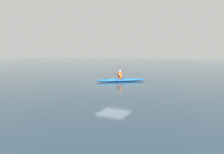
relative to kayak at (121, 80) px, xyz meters
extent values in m
plane|color=#233847|center=(-0.08, 1.80, -0.15)|extent=(160.00, 160.00, 0.00)
ellipsoid|color=#1959A5|center=(0.00, 0.00, 0.00)|extent=(4.13, 3.36, 0.31)
torus|color=black|center=(0.02, 0.02, 0.13)|extent=(0.84, 0.84, 0.04)
cylinder|color=black|center=(1.12, 0.85, 0.14)|extent=(0.18, 0.18, 0.02)
cylinder|color=#E04C14|center=(0.10, 0.08, 0.44)|extent=(0.39, 0.39, 0.57)
sphere|color=tan|center=(0.10, 0.08, 0.83)|extent=(0.21, 0.21, 0.21)
cylinder|color=black|center=(0.26, 0.20, 0.48)|extent=(1.21, 1.58, 0.03)
ellipsoid|color=gold|center=(-0.33, 0.98, 0.48)|extent=(0.27, 0.34, 0.17)
ellipsoid|color=gold|center=(0.85, -0.58, 0.48)|extent=(0.27, 0.34, 0.17)
cylinder|color=tan|center=(-0.01, 0.36, 0.52)|extent=(0.30, 0.21, 0.34)
cylinder|color=tan|center=(0.35, -0.11, 0.52)|extent=(0.15, 0.32, 0.34)
camera|label=1|loc=(-7.25, 16.15, 2.48)|focal=30.81mm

